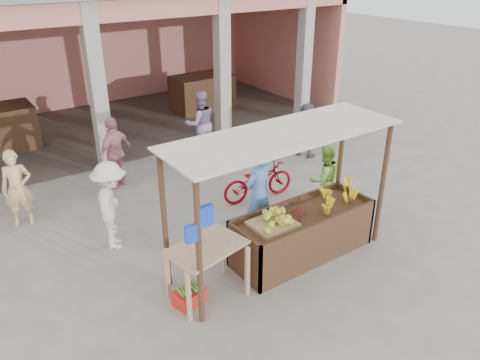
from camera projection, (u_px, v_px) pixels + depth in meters
ground at (280, 263)px, 8.21m from camera, size 60.00×60.00×0.00m
market_building at (91, 37)px, 13.64m from camera, size 14.40×6.40×4.20m
fruit_stall at (302, 235)px, 8.29m from camera, size 2.60×0.95×0.80m
stall_awning at (281, 159)px, 7.38m from camera, size 4.09×1.35×2.39m
banana_heap at (336, 197)px, 8.52m from camera, size 0.99×0.54×0.18m
melon_tray at (273, 221)px, 7.76m from camera, size 0.73×0.63×0.20m
berry_heap at (298, 212)px, 8.07m from camera, size 0.45×0.37×0.14m
side_table at (207, 254)px, 7.10m from camera, size 1.27×0.97×0.93m
papaya_pile at (206, 240)px, 6.99m from camera, size 0.78×0.44×0.22m
red_crate at (189, 297)px, 7.22m from camera, size 0.53×0.43×0.24m
plantain_bundle at (189, 289)px, 7.15m from camera, size 0.35×0.24×0.07m
produce_sacks at (241, 131)px, 13.56m from camera, size 0.70×0.66×0.53m
vendor_blue at (258, 191)px, 8.68m from camera, size 0.78×0.63×1.86m
vendor_green at (324, 177)px, 9.53m from camera, size 0.83×0.57×1.57m
motorcycle at (258, 180)px, 10.18m from camera, size 0.82×1.81×0.91m
shopper_a at (111, 202)px, 8.33m from camera, size 0.98×1.29×1.80m
shopper_b at (115, 150)px, 10.55m from camera, size 1.19×1.00×1.79m
shopper_d at (306, 128)px, 12.25m from camera, size 1.06×1.53×1.54m
shopper_e at (17, 187)px, 9.08m from camera, size 0.71×0.61×1.63m
shopper_f at (200, 120)px, 12.27m from camera, size 1.00×0.68×1.90m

